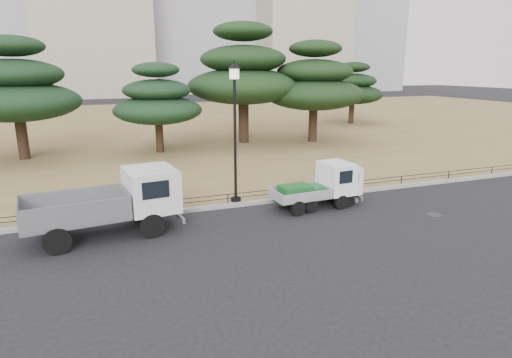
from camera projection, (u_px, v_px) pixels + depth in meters
name	position (u px, v px, depth m)	size (l,w,h in m)	color
ground	(274.00, 225.00, 16.15)	(220.00, 220.00, 0.00)	black
lawn	(159.00, 125.00, 43.90)	(120.00, 56.00, 0.15)	olive
curb	(251.00, 203.00, 18.49)	(120.00, 0.25, 0.16)	gray
truck_large	(112.00, 201.00, 14.93)	(5.35, 2.65, 2.24)	black
truck_kei_front	(319.00, 186.00, 18.03)	(3.58, 1.73, 1.85)	black
truck_kei_rear	(329.00, 186.00, 18.31)	(3.23, 1.58, 1.64)	black
street_lamp	(235.00, 110.00, 17.55)	(0.52, 0.52, 5.81)	black
pipe_fence	(250.00, 194.00, 18.53)	(38.00, 0.04, 0.40)	black
tarp_pile	(52.00, 209.00, 16.04)	(1.86, 1.51, 1.11)	#1557A6
manhole	(434.00, 215.00, 17.25)	(0.60, 0.60, 0.01)	#2D2D30
pine_west_near	(16.00, 89.00, 26.05)	(7.51, 7.51, 7.51)	black
pine_center_left	(158.00, 101.00, 28.50)	(5.89, 5.89, 5.98)	black
pine_center_right	(243.00, 74.00, 31.96)	(8.39, 8.39, 8.90)	black
pine_east_near	(314.00, 84.00, 32.60)	(7.58, 7.58, 7.66)	black
pine_east_far	(353.00, 88.00, 43.86)	(6.19, 6.19, 6.22)	black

